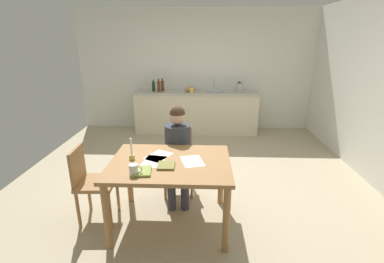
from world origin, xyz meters
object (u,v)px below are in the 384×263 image
Objects in this scene: stovetop_kettle at (239,87)px; sink_unit at (214,90)px; book_cookery at (142,171)px; wine_glass_near_sink at (199,85)px; wine_glass_by_kettle at (194,85)px; coffee_mug at (134,170)px; chair_side_empty at (91,181)px; candlestick at (132,154)px; person_seated at (178,148)px; bottle_vinegar at (159,86)px; teacup_on_counter at (192,90)px; bottle_wine_red at (163,86)px; chair_at_table at (178,157)px; book_magazine at (166,166)px; bottle_oil at (154,86)px; dining_table at (170,170)px; mixing_bowl at (190,89)px.

sink_unit is at bearing 179.54° from stovetop_kettle.
stovetop_kettle is at bearing 61.82° from book_cookery.
wine_glass_by_kettle is (-0.10, 0.00, 0.00)m from wine_glass_near_sink.
coffee_mug is 3.69m from sink_unit.
candlestick is at bearing -0.82° from chair_side_empty.
sink_unit is (0.55, 2.70, 0.24)m from person_seated.
teacup_on_counter is (0.70, -0.09, -0.07)m from bottle_vinegar.
bottle_wine_red is (0.07, 0.04, -0.00)m from bottle_vinegar.
person_seated is at bearing -85.95° from chair_at_table.
wine_glass_near_sink is 0.10m from wine_glass_by_kettle.
wine_glass_near_sink is (0.48, 3.67, 0.25)m from book_cookery.
chair_at_table is 0.89m from book_magazine.
chair_at_table is at bearing -94.62° from wine_glass_near_sink.
bottle_oil is 1.59× the size of wine_glass_near_sink.
teacup_on_counter is (0.63, -0.13, -0.07)m from bottle_wine_red.
bottle_oil is 0.19m from bottle_wine_red.
chair_side_empty is at bearing 177.44° from dining_table.
wine_glass_by_kettle is at bearing 15.66° from bottle_vinegar.
sink_unit is at bearing 69.57° from book_cookery.
bottle_oil reaches higher than coffee_mug.
coffee_mug is (-0.33, -0.88, 0.13)m from person_seated.
mixing_bowl is 1.54× the size of wine_glass_by_kettle.
book_magazine is (0.87, -0.16, 0.28)m from chair_side_empty.
mixing_bowl is 1.04m from stovetop_kettle.
stovetop_kettle is (1.70, 0.06, -0.02)m from bottle_vinegar.
stovetop_kettle is 0.97m from wine_glass_by_kettle.
book_cookery is at bearing -82.07° from bottle_oil.
bottle_oil is (-0.70, 3.35, 0.24)m from book_magazine.
chair_side_empty is at bearing -106.90° from wine_glass_by_kettle.
person_seated is 4.98× the size of candlestick.
stovetop_kettle reaches higher than chair_at_table.
teacup_on_counter reaches higher than book_cookery.
wine_glass_by_kettle is at bearing 180.00° from wine_glass_near_sink.
person_seated is at bearing -74.14° from bottle_oil.
candlestick is at bearing -121.83° from chair_at_table.
bottle_wine_red reaches higher than stovetop_kettle.
bottle_wine_red is 0.65m from teacup_on_counter.
wine_glass_by_kettle is at bearing 11.95° from bottle_oil.
candlestick and teacup_on_counter have the same top height.
book_cookery is (0.17, -0.29, -0.05)m from candlestick.
chair_at_table is at bearing -77.62° from bottle_wine_red.
dining_table is 5.29× the size of mixing_bowl.
bottle_wine_red reaches higher than candlestick.
stovetop_kettle reaches higher than coffee_mug.
bottle_wine_red is 1.63m from stovetop_kettle.
sink_unit is (0.60, 3.39, 0.16)m from book_magazine.
stovetop_kettle reaches higher than wine_glass_near_sink.
chair_side_empty is 3.64× the size of mixing_bowl.
sink_unit is 1.11m from bottle_wine_red.
sink_unit is 1.64× the size of stovetop_kettle.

